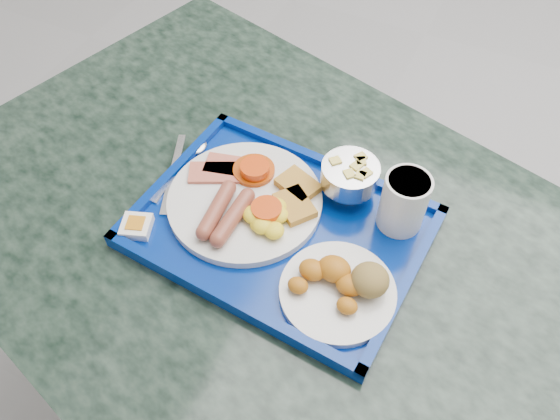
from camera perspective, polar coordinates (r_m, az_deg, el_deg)
name	(u,v)px	position (r m, az deg, el deg)	size (l,w,h in m)	color
floor	(558,185)	(2.11, 27.04, 2.30)	(6.00, 6.00, 0.00)	gray
table	(274,291)	(1.02, -0.68, -8.43)	(1.34, 1.08, 0.73)	slate
tray	(280,228)	(0.85, 0.00, -1.89)	(0.46, 0.35, 0.03)	navy
main_plate	(249,200)	(0.86, -3.21, 1.01)	(0.25, 0.25, 0.04)	silver
bread_plate	(342,285)	(0.77, 6.52, -7.84)	(0.17, 0.17, 0.05)	silver
fruit_bowl	(350,175)	(0.87, 7.34, 3.61)	(0.09, 0.09, 0.06)	#B4B4B6
juice_cup	(404,201)	(0.83, 12.84, 0.95)	(0.07, 0.07, 0.10)	silver
spoon	(191,155)	(0.95, -9.24, 5.69)	(0.03, 0.16, 0.01)	#B4B4B6
knife	(173,173)	(0.93, -11.08, 3.82)	(0.01, 0.18, 0.00)	#B4B4B6
jam_packet	(136,226)	(0.87, -14.77, -1.64)	(0.06, 0.06, 0.02)	white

